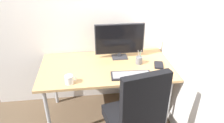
{
  "coord_description": "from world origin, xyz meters",
  "views": [
    {
      "loc": [
        -0.21,
        -2.17,
        1.99
      ],
      "look_at": [
        0.06,
        -0.08,
        0.84
      ],
      "focal_mm": 33.85,
      "sensor_mm": 36.0,
      "label": 1
    }
  ],
  "objects": [
    {
      "name": "ground_plane",
      "position": [
        0.0,
        0.0,
        0.0
      ],
      "size": [
        8.0,
        8.0,
        0.0
      ],
      "primitive_type": "plane",
      "color": "brown"
    },
    {
      "name": "wall_back",
      "position": [
        0.0,
        0.44,
        1.4
      ],
      "size": [
        3.03,
        0.04,
        2.8
      ],
      "primitive_type": "cube",
      "color": "white",
      "rests_on": "ground_plane"
    },
    {
      "name": "wall_side_right",
      "position": [
        0.81,
        -0.21,
        1.4
      ],
      "size": [
        0.04,
        2.29,
        2.8
      ],
      "primitive_type": "cube",
      "color": "white",
      "rests_on": "ground_plane"
    },
    {
      "name": "desk",
      "position": [
        0.0,
        0.0,
        0.68
      ],
      "size": [
        1.56,
        0.83,
        0.74
      ],
      "color": "tan",
      "rests_on": "ground_plane"
    },
    {
      "name": "office_chair",
      "position": [
        0.19,
        -0.73,
        0.6
      ],
      "size": [
        0.56,
        0.6,
        1.15
      ],
      "color": "black",
      "rests_on": "ground_plane"
    },
    {
      "name": "filing_cabinet",
      "position": [
        0.48,
        0.06,
        0.29
      ],
      "size": [
        0.43,
        0.45,
        0.59
      ],
      "color": "#9EA0A5",
      "rests_on": "ground_plane"
    },
    {
      "name": "monitor",
      "position": [
        0.19,
        0.21,
        0.98
      ],
      "size": [
        0.61,
        0.15,
        0.44
      ],
      "color": "#333338",
      "rests_on": "desk"
    },
    {
      "name": "keyboard",
      "position": [
        0.25,
        -0.26,
        0.75
      ],
      "size": [
        0.45,
        0.19,
        0.02
      ],
      "color": "black",
      "rests_on": "desk"
    },
    {
      "name": "mouse",
      "position": [
        0.65,
        -0.29,
        0.76
      ],
      "size": [
        0.08,
        0.12,
        0.03
      ],
      "primitive_type": "ellipsoid",
      "rotation": [
        0.0,
        0.0,
        -0.16
      ],
      "color": "black",
      "rests_on": "desk"
    },
    {
      "name": "pen_holder",
      "position": [
        0.4,
        0.01,
        0.79
      ],
      "size": [
        0.08,
        0.08,
        0.18
      ],
      "color": "slate",
      "rests_on": "desk"
    },
    {
      "name": "notebook",
      "position": [
        0.62,
        -0.08,
        0.75
      ],
      "size": [
        0.14,
        0.18,
        0.02
      ],
      "primitive_type": "cube",
      "rotation": [
        0.0,
        0.0,
        -0.26
      ],
      "color": "black",
      "rests_on": "desk"
    },
    {
      "name": "coffee_mug",
      "position": [
        -0.42,
        -0.31,
        0.79
      ],
      "size": [
        0.12,
        0.09,
        0.09
      ],
      "color": "white",
      "rests_on": "desk"
    }
  ]
}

